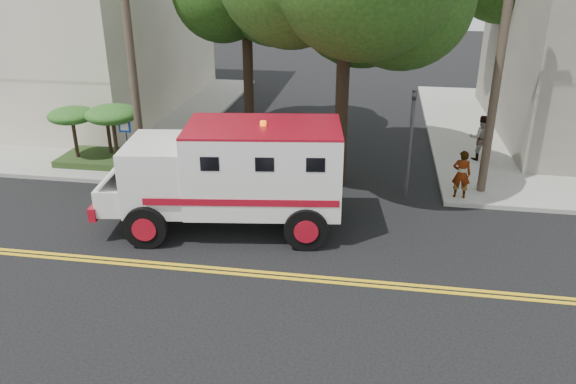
# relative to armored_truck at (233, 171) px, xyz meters

# --- Properties ---
(ground) EXTENTS (100.00, 100.00, 0.00)m
(ground) POSITION_rel_armored_truck_xyz_m (1.27, -2.46, -1.79)
(ground) COLOR black
(ground) RESTS_ON ground
(sidewalk_nw) EXTENTS (17.00, 17.00, 0.15)m
(sidewalk_nw) POSITION_rel_armored_truck_xyz_m (-12.23, 11.04, -1.72)
(sidewalk_nw) COLOR gray
(sidewalk_nw) RESTS_ON ground
(building_left) EXTENTS (16.00, 14.00, 10.00)m
(building_left) POSITION_rel_armored_truck_xyz_m (-14.23, 12.54, 3.36)
(building_left) COLOR #B4A994
(building_left) RESTS_ON sidewalk_nw
(utility_pole_left) EXTENTS (0.28, 0.28, 9.00)m
(utility_pole_left) POSITION_rel_armored_truck_xyz_m (-4.33, 3.54, 2.71)
(utility_pole_left) COLOR #382D23
(utility_pole_left) RESTS_ON ground
(utility_pole_right) EXTENTS (0.28, 0.28, 9.00)m
(utility_pole_right) POSITION_rel_armored_truck_xyz_m (7.57, 3.74, 2.71)
(utility_pole_right) COLOR #382D23
(utility_pole_right) RESTS_ON ground
(traffic_signal) EXTENTS (0.15, 0.18, 3.60)m
(traffic_signal) POSITION_rel_armored_truck_xyz_m (5.07, 3.14, 0.44)
(traffic_signal) COLOR #3F3F42
(traffic_signal) RESTS_ON ground
(accessibility_sign) EXTENTS (0.45, 0.10, 2.02)m
(accessibility_sign) POSITION_rel_armored_truck_xyz_m (-4.93, 3.71, -0.42)
(accessibility_sign) COLOR #3F3F42
(accessibility_sign) RESTS_ON ground
(palm_planter) EXTENTS (3.52, 2.63, 2.36)m
(palm_planter) POSITION_rel_armored_truck_xyz_m (-6.17, 4.16, -0.14)
(palm_planter) COLOR #1E3314
(palm_planter) RESTS_ON sidewalk_nw
(armored_truck) EXTENTS (7.19, 3.55, 3.15)m
(armored_truck) POSITION_rel_armored_truck_xyz_m (0.00, 0.00, 0.00)
(armored_truck) COLOR silver
(armored_truck) RESTS_ON ground
(pedestrian_a) EXTENTS (0.61, 0.42, 1.60)m
(pedestrian_a) POSITION_rel_armored_truck_xyz_m (6.77, 3.04, -0.84)
(pedestrian_a) COLOR gray
(pedestrian_a) RESTS_ON sidewalk_ne
(pedestrian_b) EXTENTS (0.87, 0.69, 1.75)m
(pedestrian_b) POSITION_rel_armored_truck_xyz_m (7.91, 6.89, -0.77)
(pedestrian_b) COLOR gray
(pedestrian_b) RESTS_ON sidewalk_ne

